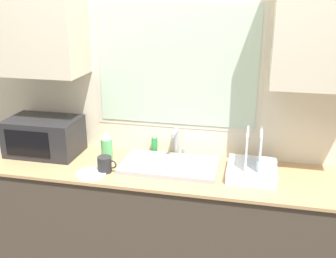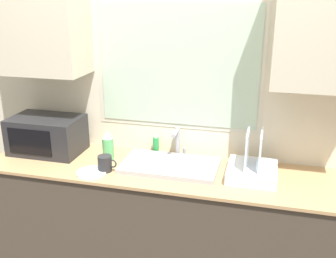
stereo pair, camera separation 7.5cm
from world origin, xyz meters
name	(u,v)px [view 1 (the left image)]	position (x,y,z in m)	size (l,w,h in m)	color
countertop	(167,230)	(0.00, 0.28, 0.45)	(2.38, 0.59, 0.90)	#42382D
wall_back	(176,81)	(0.00, 0.55, 1.42)	(6.00, 0.38, 2.60)	beige
sink_basin	(170,165)	(0.02, 0.30, 0.92)	(0.61, 0.36, 0.03)	#9EA0A5
faucet	(177,140)	(0.02, 0.49, 1.02)	(0.08, 0.14, 0.20)	#99999E
microwave	(44,136)	(-0.88, 0.35, 1.03)	(0.48, 0.32, 0.25)	#232326
dish_rack	(253,167)	(0.54, 0.29, 0.96)	(0.30, 0.32, 0.29)	silver
spray_bottle	(107,146)	(-0.42, 0.33, 1.00)	(0.08, 0.08, 0.20)	#59B266
soap_bottle	(155,145)	(-0.14, 0.51, 0.96)	(0.04, 0.04, 0.14)	#268C3F
mug_near_sink	(105,164)	(-0.37, 0.15, 0.95)	(0.12, 0.09, 0.10)	#262628
small_plate	(91,174)	(-0.44, 0.10, 0.91)	(0.19, 0.19, 0.01)	silver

